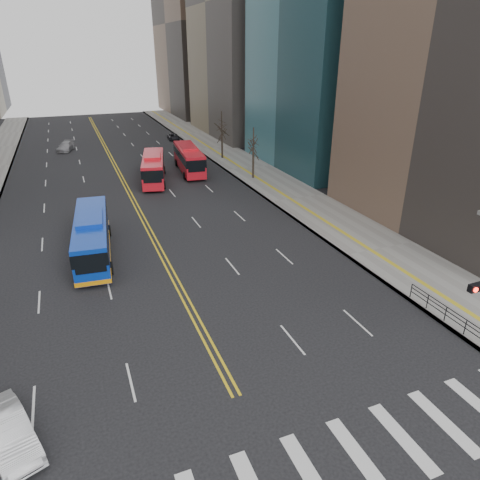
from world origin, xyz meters
name	(u,v)px	position (x,y,z in m)	size (l,w,h in m)	color
sidewalk_right	(249,168)	(17.50, 45.00, 0.07)	(7.00, 130.00, 0.15)	gray
centerline	(114,164)	(0.00, 55.00, 0.01)	(0.55, 100.00, 0.01)	gold
pedestrian_railing	(446,311)	(14.30, 6.00, 0.82)	(0.06, 6.06, 1.02)	black
street_trees	(58,169)	(-7.18, 34.55, 4.87)	(35.20, 47.20, 7.60)	black
blue_bus	(92,235)	(-5.16, 24.11, 1.81)	(3.57, 12.02, 3.45)	#0B32A8
red_bus_near	(189,158)	(9.21, 46.51, 1.97)	(3.67, 11.39, 3.55)	red
red_bus_far	(153,166)	(3.77, 43.65, 1.94)	(4.88, 11.27, 3.49)	red
car_white	(8,432)	(-10.07, 6.00, 0.77)	(1.62, 4.66, 1.53)	silver
car_dark_mid	(151,153)	(5.92, 56.86, 0.78)	(1.84, 4.58, 1.56)	black
car_silver	(66,147)	(-6.32, 66.86, 0.71)	(2.00, 4.92, 1.43)	gray
car_dark_far	(173,137)	(12.50, 69.34, 0.55)	(1.83, 3.98, 1.11)	black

